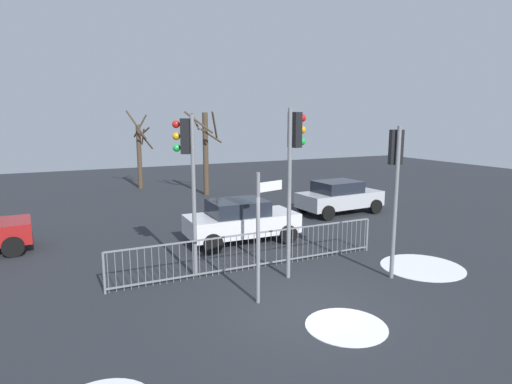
# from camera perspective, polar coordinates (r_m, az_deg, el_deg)

# --- Properties ---
(ground_plane) EXTENTS (60.00, 60.00, 0.00)m
(ground_plane) POSITION_cam_1_polar(r_m,az_deg,el_deg) (10.07, 6.76, -15.06)
(ground_plane) COLOR #26282D
(traffic_light_foreground_left) EXTENTS (0.38, 0.54, 4.04)m
(traffic_light_foreground_left) POSITION_cam_1_polar(r_m,az_deg,el_deg) (11.70, 18.07, 3.13)
(traffic_light_foreground_left) COLOR slate
(traffic_light_foreground_left) RESTS_ON ground
(traffic_light_rear_left) EXTENTS (0.51, 0.42, 4.32)m
(traffic_light_rear_left) POSITION_cam_1_polar(r_m,az_deg,el_deg) (11.19, -9.15, 4.28)
(traffic_light_rear_left) COLOR slate
(traffic_light_rear_left) RESTS_ON ground
(traffic_light_rear_right) EXTENTS (0.56, 0.36, 4.48)m
(traffic_light_rear_right) POSITION_cam_1_polar(r_m,az_deg,el_deg) (11.10, 5.08, 4.91)
(traffic_light_rear_right) COLOR slate
(traffic_light_rear_right) RESTS_ON ground
(direction_sign_post) EXTENTS (0.76, 0.28, 3.05)m
(direction_sign_post) POSITION_cam_1_polar(r_m,az_deg,el_deg) (9.71, 0.54, -5.20)
(direction_sign_post) COLOR slate
(direction_sign_post) RESTS_ON ground
(pedestrian_guard_railing) EXTENTS (8.10, 0.09, 1.07)m
(pedestrian_guard_railing) POSITION_cam_1_polar(r_m,az_deg,el_deg) (12.13, -0.25, -7.80)
(pedestrian_guard_railing) COLOR slate
(pedestrian_guard_railing) RESTS_ON ground
(car_silver_mid) EXTENTS (3.90, 2.12, 1.47)m
(car_silver_mid) POSITION_cam_1_polar(r_m,az_deg,el_deg) (19.47, 11.04, -0.59)
(car_silver_mid) COLOR #B2B5BA
(car_silver_mid) RESTS_ON ground
(car_white_near) EXTENTS (3.83, 1.98, 1.47)m
(car_white_near) POSITION_cam_1_polar(r_m,az_deg,el_deg) (14.73, -2.05, -3.76)
(car_white_near) COLOR silver
(car_white_near) RESTS_ON ground
(bare_tree_left) EXTENTS (1.99, 1.77, 4.61)m
(bare_tree_left) POSITION_cam_1_polar(r_m,az_deg,el_deg) (23.67, -6.75, 5.58)
(bare_tree_left) COLOR #473828
(bare_tree_left) RESTS_ON ground
(bare_tree_right) EXTENTS (1.59, 1.53, 4.67)m
(bare_tree_right) POSITION_cam_1_polar(r_m,az_deg,el_deg) (26.73, -15.25, 5.16)
(bare_tree_right) COLOR #473828
(bare_tree_right) RESTS_ON ground
(snow_patch_kerb) EXTENTS (1.69, 1.69, 0.01)m
(snow_patch_kerb) POSITION_cam_1_polar(r_m,az_deg,el_deg) (9.39, 11.94, -17.12)
(snow_patch_kerb) COLOR white
(snow_patch_kerb) RESTS_ON ground
(snow_patch_verge) EXTENTS (2.33, 2.33, 0.01)m
(snow_patch_verge) POSITION_cam_1_polar(r_m,az_deg,el_deg) (13.34, 21.30, -9.32)
(snow_patch_verge) COLOR white
(snow_patch_verge) RESTS_ON ground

